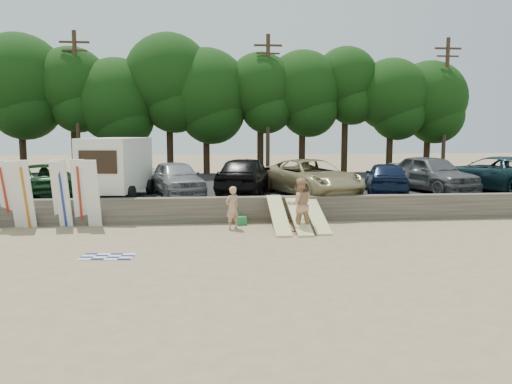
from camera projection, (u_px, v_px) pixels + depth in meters
ground at (267, 237)px, 16.87m from camera, size 120.00×120.00×0.00m
seawall at (258, 209)px, 19.77m from camera, size 44.00×0.50×1.00m
parking_lot at (244, 190)px, 27.20m from camera, size 44.00×14.50×0.70m
treeline at (212, 89)px, 33.25m from camera, size 33.22×6.21×9.29m
utility_poles at (268, 102)px, 32.21m from camera, size 25.80×0.26×9.00m
box_trailer at (116, 164)px, 21.51m from camera, size 2.86×4.34×2.59m
car_1 at (44, 180)px, 21.84m from camera, size 3.91×5.72×1.45m
car_2 at (177, 178)px, 22.57m from camera, size 3.09×4.88×1.55m
car_3 at (246, 175)px, 22.82m from camera, size 3.37×5.49×1.75m
car_4 at (311, 177)px, 22.43m from camera, size 4.44×6.36×1.61m
car_5 at (386, 178)px, 22.83m from camera, size 2.90×4.73×1.50m
car_6 at (431, 173)px, 23.81m from camera, size 3.21×5.45×1.74m
car_7 at (495, 173)px, 24.10m from camera, size 4.87×6.64×1.68m
surfboard_upright_2 at (6, 194)px, 18.39m from camera, size 0.56×0.72×2.54m
surfboard_upright_3 at (17, 195)px, 18.23m from camera, size 0.50×0.75×2.52m
surfboard_upright_4 at (25, 194)px, 18.21m from camera, size 0.55×0.65×2.55m
surfboard_upright_5 at (59, 194)px, 18.51m from camera, size 0.57×0.85×2.51m
surfboard_upright_6 at (62, 193)px, 18.46m from camera, size 0.58×0.62×2.57m
surfboard_upright_7 at (80, 193)px, 18.61m from camera, size 0.53×0.63×2.55m
surfboard_upright_8 at (92, 194)px, 18.46m from camera, size 0.52×0.68×2.54m
surfboard_low_0 at (278, 215)px, 18.20m from camera, size 0.56×2.85×1.08m
surfboard_low_1 at (299, 216)px, 18.26m from camera, size 0.56×2.88×0.98m
surfboard_low_2 at (316, 215)px, 18.52m from camera, size 0.56×2.88×0.98m
beachgoer_a at (232, 208)px, 18.24m from camera, size 0.69×0.64×1.58m
beachgoer_b at (300, 205)px, 17.73m from camera, size 0.99×0.80×1.93m
cooler at (241, 221)px, 19.12m from camera, size 0.44×0.39×0.32m
gear_bag at (284, 223)px, 19.01m from camera, size 0.38×0.35×0.22m
beach_towel at (107, 257)px, 14.28m from camera, size 1.67×1.67×0.00m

